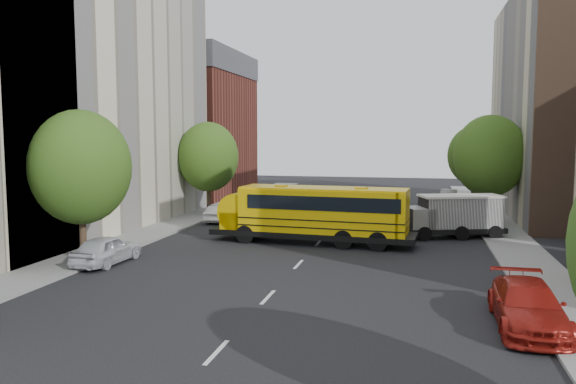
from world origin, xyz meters
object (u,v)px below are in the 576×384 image
(street_tree_1, at_px, (80,167))
(street_tree_4, at_px, (490,156))
(parked_car_4, at_px, (471,220))
(parked_car_3, at_px, (527,306))
(parked_car_0, at_px, (107,249))
(parked_car_1, at_px, (220,214))
(safari_truck, at_px, (454,215))
(street_tree_5, at_px, (474,155))
(street_tree_2, at_px, (208,157))
(parked_car_5, at_px, (449,197))
(school_bus, at_px, (310,211))

(street_tree_1, bearing_deg, street_tree_4, 39.29)
(parked_car_4, bearing_deg, parked_car_3, -94.10)
(parked_car_0, relative_size, parked_car_1, 1.16)
(safari_truck, xyz_separation_m, parked_car_3, (1.42, -17.27, -0.68))
(street_tree_1, relative_size, street_tree_5, 1.05)
(safari_truck, bearing_deg, parked_car_4, 51.52)
(street_tree_1, relative_size, parked_car_0, 1.77)
(street_tree_1, distance_m, parked_car_0, 4.42)
(street_tree_2, relative_size, parked_car_4, 2.05)
(street_tree_4, bearing_deg, parked_car_5, 100.55)
(parked_car_5, bearing_deg, parked_car_0, -118.29)
(street_tree_1, height_order, street_tree_4, street_tree_4)
(street_tree_5, relative_size, parked_car_4, 1.99)
(street_tree_1, relative_size, parked_car_3, 1.47)
(street_tree_4, relative_size, parked_car_4, 2.15)
(safari_truck, bearing_deg, street_tree_2, 143.54)
(street_tree_2, bearing_deg, parked_car_1, -56.67)
(street_tree_2, bearing_deg, parked_car_3, -48.79)
(parked_car_0, bearing_deg, street_tree_4, -136.36)
(parked_car_0, bearing_deg, safari_truck, -143.98)
(school_bus, distance_m, parked_car_4, 12.82)
(street_tree_4, distance_m, street_tree_5, 12.01)
(street_tree_1, height_order, parked_car_3, street_tree_1)
(school_bus, height_order, parked_car_0, school_bus)
(street_tree_2, bearing_deg, parked_car_5, 30.82)
(parked_car_3, bearing_deg, parked_car_0, 164.35)
(parked_car_1, relative_size, parked_car_4, 1.03)
(street_tree_2, relative_size, parked_car_0, 1.72)
(parked_car_3, bearing_deg, parked_car_5, 91.40)
(street_tree_2, distance_m, parked_car_4, 21.15)
(street_tree_2, bearing_deg, street_tree_1, -90.00)
(parked_car_4, bearing_deg, street_tree_5, 80.33)
(street_tree_1, relative_size, parked_car_1, 2.05)
(street_tree_1, bearing_deg, parked_car_4, 37.20)
(street_tree_5, distance_m, parked_car_4, 14.99)
(school_bus, xyz_separation_m, parked_car_1, (-8.31, 6.81, -1.34))
(parked_car_3, bearing_deg, school_bus, 127.15)
(street_tree_4, bearing_deg, parked_car_1, -170.41)
(school_bus, height_order, parked_car_5, school_bus)
(street_tree_1, relative_size, street_tree_2, 1.03)
(safari_truck, xyz_separation_m, parked_car_5, (0.62, 18.06, -0.74))
(school_bus, bearing_deg, street_tree_5, 66.82)
(parked_car_3, distance_m, parked_car_4, 21.16)
(parked_car_0, height_order, parked_car_5, parked_car_0)
(street_tree_4, xyz_separation_m, parked_car_1, (-19.80, -3.35, -4.44))
(street_tree_2, relative_size, school_bus, 0.61)
(parked_car_1, xyz_separation_m, parked_car_5, (17.60, 15.16, 0.08))
(parked_car_5, bearing_deg, school_bus, -109.61)
(parked_car_4, bearing_deg, street_tree_4, 55.28)
(parked_car_0, distance_m, parked_car_4, 24.83)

